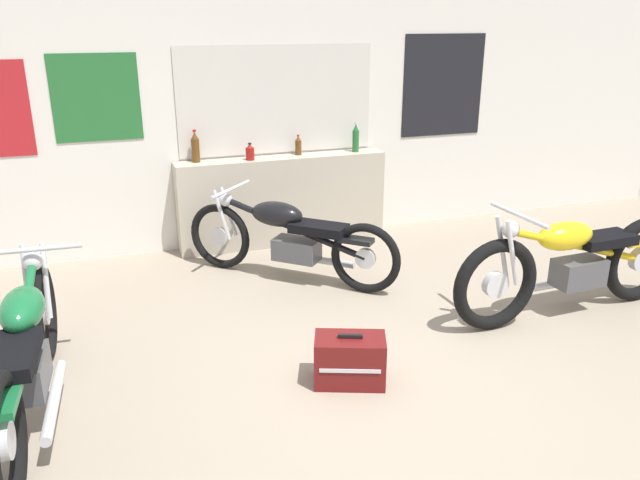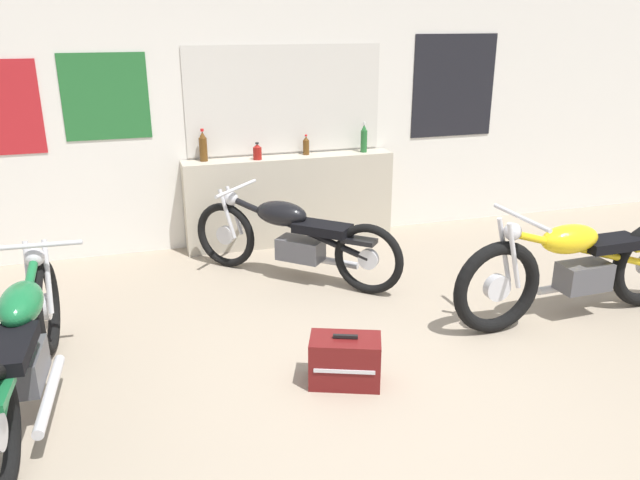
# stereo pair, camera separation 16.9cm
# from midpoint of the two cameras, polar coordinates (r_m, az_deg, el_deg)

# --- Properties ---
(ground_plane) EXTENTS (24.00, 24.00, 0.00)m
(ground_plane) POSITION_cam_midpoint_polar(r_m,az_deg,el_deg) (4.00, 8.56, -14.53)
(ground_plane) COLOR gray
(wall_back) EXTENTS (10.00, 0.07, 2.80)m
(wall_back) POSITION_cam_midpoint_polar(r_m,az_deg,el_deg) (6.39, -3.30, 12.20)
(wall_back) COLOR silver
(wall_back) RESTS_ON ground_plane
(sill_counter) EXTENTS (2.15, 0.28, 0.91)m
(sill_counter) POSITION_cam_midpoint_polar(r_m,az_deg,el_deg) (6.44, -1.99, 3.66)
(sill_counter) COLOR #B7AD99
(sill_counter) RESTS_ON ground_plane
(bottle_leftmost) EXTENTS (0.08, 0.08, 0.32)m
(bottle_leftmost) POSITION_cam_midpoint_polar(r_m,az_deg,el_deg) (6.19, -9.87, 8.39)
(bottle_leftmost) COLOR #5B3814
(bottle_leftmost) RESTS_ON sill_counter
(bottle_left_center) EXTENTS (0.09, 0.09, 0.17)m
(bottle_left_center) POSITION_cam_midpoint_polar(r_m,az_deg,el_deg) (6.20, -4.97, 8.02)
(bottle_left_center) COLOR maroon
(bottle_left_center) RESTS_ON sill_counter
(bottle_center) EXTENTS (0.06, 0.06, 0.20)m
(bottle_center) POSITION_cam_midpoint_polar(r_m,az_deg,el_deg) (6.40, -0.52, 8.61)
(bottle_center) COLOR #5B3814
(bottle_center) RESTS_ON sill_counter
(bottle_right_center) EXTENTS (0.07, 0.07, 0.31)m
(bottle_right_center) POSITION_cam_midpoint_polar(r_m,az_deg,el_deg) (6.54, 4.78, 9.20)
(bottle_right_center) COLOR #23662D
(bottle_right_center) RESTS_ON sill_counter
(motorcycle_yellow) EXTENTS (2.15, 0.64, 0.90)m
(motorcycle_yellow) POSITION_cam_midpoint_polar(r_m,az_deg,el_deg) (5.21, 23.35, -2.29)
(motorcycle_yellow) COLOR black
(motorcycle_yellow) RESTS_ON ground_plane
(motorcycle_green) EXTENTS (0.64, 2.12, 0.86)m
(motorcycle_green) POSITION_cam_midpoint_polar(r_m,az_deg,el_deg) (4.05, -24.38, -8.89)
(motorcycle_green) COLOR black
(motorcycle_green) RESTS_ON ground_plane
(motorcycle_black) EXTENTS (1.56, 1.44, 0.79)m
(motorcycle_black) POSITION_cam_midpoint_polar(r_m,az_deg,el_deg) (5.52, -1.56, 0.29)
(motorcycle_black) COLOR black
(motorcycle_black) RESTS_ON ground_plane
(hard_case_darkred) EXTENTS (0.51, 0.40, 0.35)m
(hard_case_darkred) POSITION_cam_midpoint_polar(r_m,az_deg,el_deg) (4.07, 3.51, -10.96)
(hard_case_darkred) COLOR maroon
(hard_case_darkred) RESTS_ON ground_plane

